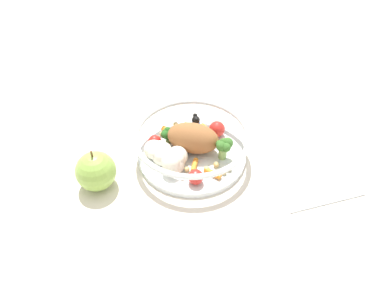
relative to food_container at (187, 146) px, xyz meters
name	(u,v)px	position (x,y,z in m)	size (l,w,h in m)	color
ground_plane	(198,150)	(0.03, 0.02, -0.03)	(2.40, 2.40, 0.00)	silver
food_container	(187,146)	(0.00, 0.00, 0.00)	(0.21, 0.21, 0.07)	white
loose_apple	(96,171)	(-0.17, -0.02, 0.00)	(0.07, 0.07, 0.08)	#8CB74C
folded_napkin	(311,177)	(0.20, -0.12, -0.03)	(0.14, 0.12, 0.01)	white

